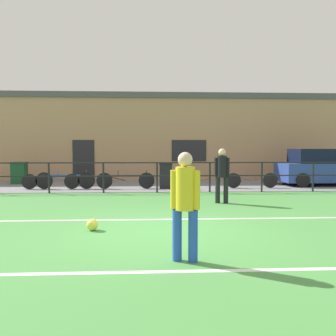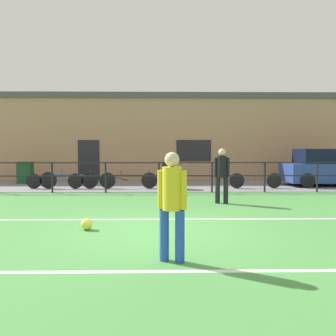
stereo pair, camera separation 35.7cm
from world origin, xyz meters
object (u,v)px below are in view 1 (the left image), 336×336
(soccer_ball_match, at_px, (92,225))
(bicycle_parked_0, at_px, (65,180))
(parked_car_red, at_px, (321,168))
(bicycle_parked_3, at_px, (125,180))
(player_goalkeeper, at_px, (222,172))
(bicycle_parked_2, at_px, (252,180))
(player_striker, at_px, (185,200))
(trash_bin_1, at_px, (166,175))
(bicycle_parked_1, at_px, (51,181))
(trash_bin_0, at_px, (19,173))

(soccer_ball_match, xyz_separation_m, bicycle_parked_0, (-2.28, 7.15, 0.26))
(parked_car_red, xyz_separation_m, bicycle_parked_3, (-8.71, -1.01, -0.42))
(player_goalkeeper, bearing_deg, bicycle_parked_2, -108.40)
(player_striker, bearing_deg, soccer_ball_match, 148.06)
(bicycle_parked_3, height_order, trash_bin_1, trash_bin_1)
(bicycle_parked_2, height_order, trash_bin_1, trash_bin_1)
(player_striker, xyz_separation_m, parked_car_red, (7.17, 10.16, -0.13))
(bicycle_parked_0, distance_m, bicycle_parked_1, 0.59)
(parked_car_red, bearing_deg, trash_bin_1, -171.98)
(bicycle_parked_2, bearing_deg, bicycle_parked_3, 180.00)
(player_striker, relative_size, trash_bin_0, 1.59)
(player_goalkeeper, relative_size, bicycle_parked_3, 0.70)
(bicycle_parked_0, height_order, bicycle_parked_1, bicycle_parked_0)
(soccer_ball_match, distance_m, bicycle_parked_1, 7.71)
(soccer_ball_match, bearing_deg, bicycle_parked_1, 111.86)
(player_striker, height_order, bicycle_parked_0, player_striker)
(player_goalkeeper, relative_size, trash_bin_1, 1.56)
(player_striker, relative_size, bicycle_parked_2, 0.74)
(bicycle_parked_2, bearing_deg, bicycle_parked_1, 180.00)
(trash_bin_0, bearing_deg, bicycle_parked_2, -12.19)
(bicycle_parked_0, xyz_separation_m, bicycle_parked_1, (-0.59, -0.00, -0.03))
(player_goalkeeper, height_order, trash_bin_0, player_goalkeeper)
(player_striker, height_order, bicycle_parked_1, player_striker)
(soccer_ball_match, relative_size, bicycle_parked_2, 0.11)
(player_striker, relative_size, bicycle_parked_1, 0.69)
(player_striker, bearing_deg, player_goalkeeper, 90.71)
(trash_bin_0, bearing_deg, player_striker, -59.82)
(bicycle_parked_0, distance_m, bicycle_parked_2, 7.67)
(bicycle_parked_0, bearing_deg, trash_bin_0, 139.98)
(soccer_ball_match, height_order, parked_car_red, parked_car_red)
(bicycle_parked_0, bearing_deg, parked_car_red, 5.20)
(bicycle_parked_0, relative_size, bicycle_parked_2, 1.09)
(bicycle_parked_1, relative_size, trash_bin_1, 2.18)
(parked_car_red, height_order, bicycle_parked_3, parked_car_red)
(player_striker, height_order, bicycle_parked_2, player_striker)
(bicycle_parked_1, bearing_deg, player_goalkeeper, -31.51)
(trash_bin_0, distance_m, trash_bin_1, 7.08)
(player_goalkeeper, relative_size, bicycle_parked_1, 0.71)
(bicycle_parked_0, bearing_deg, soccer_ball_match, -72.34)
(soccer_ball_match, distance_m, bicycle_parked_3, 7.16)
(soccer_ball_match, bearing_deg, player_goalkeeper, 45.09)
(trash_bin_0, bearing_deg, player_goalkeeper, -36.12)
(parked_car_red, distance_m, bicycle_parked_0, 11.19)
(bicycle_parked_1, height_order, trash_bin_0, trash_bin_0)
(parked_car_red, bearing_deg, trash_bin_0, 174.96)
(bicycle_parked_0, bearing_deg, player_goalkeeper, -34.12)
(soccer_ball_match, distance_m, bicycle_parked_2, 8.96)
(player_striker, height_order, trash_bin_1, player_striker)
(player_goalkeeper, relative_size, parked_car_red, 0.43)
(soccer_ball_match, xyz_separation_m, bicycle_parked_3, (0.15, 7.15, 0.24))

